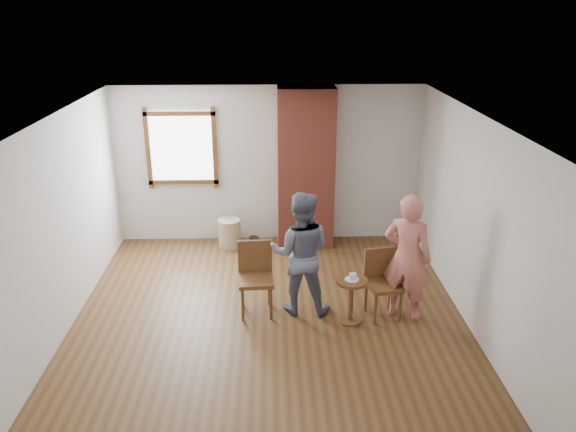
# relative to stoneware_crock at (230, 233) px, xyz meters

# --- Properties ---
(ground) EXTENTS (5.50, 5.50, 0.00)m
(ground) POSITION_rel_stoneware_crock_xyz_m (0.66, -2.40, -0.24)
(ground) COLOR brown
(ground) RESTS_ON ground
(room_shell) EXTENTS (5.04, 5.52, 2.62)m
(room_shell) POSITION_rel_stoneware_crock_xyz_m (0.60, -1.79, 1.57)
(room_shell) COLOR silver
(room_shell) RESTS_ON ground
(brick_chimney) EXTENTS (0.90, 0.50, 2.60)m
(brick_chimney) POSITION_rel_stoneware_crock_xyz_m (1.26, 0.10, 1.06)
(brick_chimney) COLOR #B04F3E
(brick_chimney) RESTS_ON ground
(stoneware_crock) EXTENTS (0.45, 0.45, 0.47)m
(stoneware_crock) POSITION_rel_stoneware_crock_xyz_m (0.00, 0.00, 0.00)
(stoneware_crock) COLOR #C8B490
(stoneware_crock) RESTS_ON ground
(dark_pot) EXTENTS (0.20, 0.20, 0.16)m
(dark_pot) POSITION_rel_stoneware_crock_xyz_m (0.40, 0.00, -0.16)
(dark_pot) COLOR black
(dark_pot) RESTS_ON ground
(dining_chair_left) EXTENTS (0.47, 0.47, 0.95)m
(dining_chair_left) POSITION_rel_stoneware_crock_xyz_m (0.48, -2.05, 0.29)
(dining_chair_left) COLOR brown
(dining_chair_left) RESTS_ON ground
(dining_chair_right) EXTENTS (0.49, 0.49, 0.88)m
(dining_chair_right) POSITION_rel_stoneware_crock_xyz_m (2.10, -2.19, 0.26)
(dining_chair_right) COLOR brown
(dining_chair_right) RESTS_ON ground
(side_table) EXTENTS (0.40, 0.40, 0.60)m
(side_table) POSITION_rel_stoneware_crock_xyz_m (1.68, -2.39, 0.17)
(side_table) COLOR brown
(side_table) RESTS_ON ground
(cake_plate) EXTENTS (0.18, 0.18, 0.01)m
(cake_plate) POSITION_rel_stoneware_crock_xyz_m (1.68, -2.39, 0.37)
(cake_plate) COLOR white
(cake_plate) RESTS_ON side_table
(cake_slice) EXTENTS (0.08, 0.07, 0.06)m
(cake_slice) POSITION_rel_stoneware_crock_xyz_m (1.69, -2.39, 0.40)
(cake_slice) COLOR silver
(cake_slice) RESTS_ON cake_plate
(man) EXTENTS (0.88, 0.73, 1.64)m
(man) POSITION_rel_stoneware_crock_xyz_m (1.06, -2.07, 0.58)
(man) COLOR #121932
(man) RESTS_ON ground
(person_pink) EXTENTS (0.73, 0.64, 1.67)m
(person_pink) POSITION_rel_stoneware_crock_xyz_m (2.38, -2.28, 0.60)
(person_pink) COLOR #D07368
(person_pink) RESTS_ON ground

